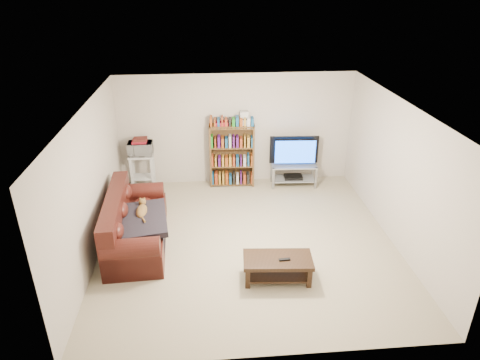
{
  "coord_description": "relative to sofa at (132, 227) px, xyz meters",
  "views": [
    {
      "loc": [
        -0.67,
        -6.22,
        4.18
      ],
      "look_at": [
        -0.1,
        0.4,
        1.0
      ],
      "focal_mm": 32.0,
      "sensor_mm": 36.0,
      "label": 1
    }
  ],
  "objects": [
    {
      "name": "wall_front",
      "position": [
        1.97,
        -2.62,
        0.88
      ],
      "size": [
        5.0,
        0.0,
        5.0
      ],
      "primitive_type": "plane",
      "rotation": [
        -1.57,
        0.0,
        0.0
      ],
      "color": "beige",
      "rests_on": "ground"
    },
    {
      "name": "game_boxes",
      "position": [
        -0.05,
        2.08,
        0.79
      ],
      "size": [
        0.29,
        0.26,
        0.05
      ],
      "primitive_type": "cube",
      "rotation": [
        0.0,
        0.0,
        0.0
      ],
      "color": "maroon",
      "rests_on": "microwave"
    },
    {
      "name": "wall_left",
      "position": [
        -0.53,
        -0.12,
        0.88
      ],
      "size": [
        0.0,
        5.0,
        5.0
      ],
      "primitive_type": "plane",
      "rotation": [
        1.57,
        0.0,
        1.57
      ],
      "color": "beige",
      "rests_on": "ground"
    },
    {
      "name": "microwave_stand",
      "position": [
        -0.05,
        2.08,
        0.2
      ],
      "size": [
        0.51,
        0.37,
        0.81
      ],
      "rotation": [
        0.0,
        0.0,
        0.0
      ],
      "color": "silver",
      "rests_on": "floor"
    },
    {
      "name": "wall_back",
      "position": [
        1.97,
        2.38,
        0.88
      ],
      "size": [
        5.0,
        0.0,
        5.0
      ],
      "primitive_type": "plane",
      "rotation": [
        1.57,
        0.0,
        0.0
      ],
      "color": "beige",
      "rests_on": "ground"
    },
    {
      "name": "microwave",
      "position": [
        -0.05,
        2.08,
        0.63
      ],
      "size": [
        0.5,
        0.34,
        0.28
      ],
      "primitive_type": "imported",
      "rotation": [
        0.0,
        0.0,
        0.0
      ],
      "color": "silver",
      "rests_on": "microwave_stand"
    },
    {
      "name": "ceiling",
      "position": [
        1.97,
        -0.12,
        2.08
      ],
      "size": [
        5.0,
        5.0,
        0.0
      ],
      "primitive_type": "plane",
      "rotation": [
        3.14,
        0.0,
        0.0
      ],
      "color": "white",
      "rests_on": "ground"
    },
    {
      "name": "remote",
      "position": [
        2.4,
        -1.21,
        0.07
      ],
      "size": [
        0.17,
        0.06,
        0.02
      ],
      "primitive_type": "cube",
      "rotation": [
        0.0,
        0.0,
        0.07
      ],
      "color": "black",
      "rests_on": "coffee_table"
    },
    {
      "name": "wall_right",
      "position": [
        4.47,
        -0.12,
        0.88
      ],
      "size": [
        0.0,
        5.0,
        5.0
      ],
      "primitive_type": "plane",
      "rotation": [
        1.57,
        0.0,
        -1.57
      ],
      "color": "beige",
      "rests_on": "ground"
    },
    {
      "name": "dvd_player",
      "position": [
        3.19,
        2.03,
        -0.13
      ],
      "size": [
        0.41,
        0.29,
        0.06
      ],
      "primitive_type": "cube",
      "rotation": [
        0.0,
        0.0,
        -0.05
      ],
      "color": "black",
      "rests_on": "tv_stand"
    },
    {
      "name": "sofa",
      "position": [
        0.0,
        0.0,
        0.0
      ],
      "size": [
        1.02,
        2.16,
        0.91
      ],
      "rotation": [
        0.0,
        0.0,
        0.05
      ],
      "color": "#421611",
      "rests_on": "floor"
    },
    {
      "name": "floor",
      "position": [
        1.97,
        -0.12,
        -0.32
      ],
      "size": [
        5.0,
        5.0,
        0.0
      ],
      "primitive_type": "plane",
      "color": "#BAAC8A",
      "rests_on": "ground"
    },
    {
      "name": "coffee_table",
      "position": [
        2.31,
        -1.16,
        -0.06
      ],
      "size": [
        1.07,
        0.59,
        0.37
      ],
      "rotation": [
        0.0,
        0.0,
        -0.08
      ],
      "color": "black",
      "rests_on": "floor"
    },
    {
      "name": "shelf_clutter",
      "position": [
        1.95,
        2.18,
        1.16
      ],
      "size": [
        0.7,
        0.23,
        0.28
      ],
      "rotation": [
        0.0,
        0.0,
        -0.06
      ],
      "color": "silver",
      "rests_on": "bookshelf"
    },
    {
      "name": "television",
      "position": [
        3.19,
        2.03,
        0.47
      ],
      "size": [
        1.06,
        0.19,
        0.61
      ],
      "primitive_type": "imported",
      "rotation": [
        0.0,
        0.0,
        3.09
      ],
      "color": "black",
      "rests_on": "tv_stand"
    },
    {
      "name": "blanket",
      "position": [
        0.19,
        -0.14,
        0.22
      ],
      "size": [
        0.95,
        1.16,
        0.19
      ],
      "primitive_type": "cube",
      "rotation": [
        0.05,
        -0.04,
        0.13
      ],
      "color": "black",
      "rests_on": "sofa"
    },
    {
      "name": "tv_stand",
      "position": [
        3.19,
        2.03,
        0.01
      ],
      "size": [
        1.0,
        0.49,
        0.49
      ],
      "rotation": [
        0.0,
        0.0,
        -0.05
      ],
      "color": "#999EA3",
      "rests_on": "floor"
    },
    {
      "name": "bookshelf",
      "position": [
        1.85,
        2.17,
        0.39
      ],
      "size": [
        0.97,
        0.35,
        1.38
      ],
      "rotation": [
        0.0,
        0.0,
        -0.06
      ],
      "color": "brown",
      "rests_on": "floor"
    },
    {
      "name": "cat",
      "position": [
        0.18,
        0.06,
        0.28
      ],
      "size": [
        0.26,
        0.59,
        0.17
      ],
      "primitive_type": null,
      "rotation": [
        0.0,
        0.0,
        0.05
      ],
      "color": "brown",
      "rests_on": "sofa"
    }
  ]
}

